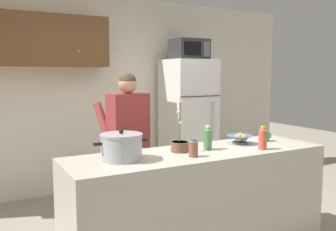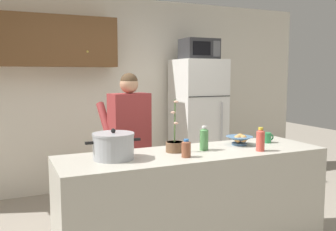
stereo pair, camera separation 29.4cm
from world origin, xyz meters
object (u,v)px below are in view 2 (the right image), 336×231
(refrigerator, at_px, (198,123))
(person_near_pot, at_px, (129,133))
(coffee_mug, at_px, (267,138))
(bottle_far_corner, at_px, (204,138))
(bread_bowl, at_px, (240,140))
(potted_orchid, at_px, (175,145))
(microwave, at_px, (199,49))
(bottle_near_edge, at_px, (260,140))
(cooking_pot, at_px, (113,146))
(bottle_mid_counter, at_px, (186,148))

(refrigerator, xyz_separation_m, person_near_pot, (-1.34, -1.01, 0.09))
(person_near_pot, bearing_deg, coffee_mug, -33.95)
(refrigerator, xyz_separation_m, bottle_far_corner, (-0.94, -1.82, 0.14))
(bread_bowl, xyz_separation_m, potted_orchid, (-0.67, -0.03, 0.01))
(microwave, xyz_separation_m, bottle_near_edge, (-0.52, -2.02, -0.89))
(cooking_pot, distance_m, bottle_far_corner, 0.80)
(microwave, xyz_separation_m, cooking_pot, (-1.74, -1.80, -0.89))
(cooking_pot, xyz_separation_m, bottle_near_edge, (1.21, -0.22, -0.00))
(cooking_pot, xyz_separation_m, bottle_far_corner, (0.80, 0.00, 0.00))
(bottle_far_corner, xyz_separation_m, potted_orchid, (-0.26, 0.04, -0.04))
(bottle_near_edge, relative_size, bottle_mid_counter, 1.41)
(microwave, relative_size, coffee_mug, 3.66)
(person_near_pot, distance_m, cooking_pot, 0.91)
(coffee_mug, relative_size, bottle_mid_counter, 0.91)
(person_near_pot, relative_size, coffee_mug, 12.07)
(cooking_pot, distance_m, potted_orchid, 0.54)
(microwave, height_order, cooking_pot, microwave)
(cooking_pot, height_order, bottle_far_corner, cooking_pot)
(cooking_pot, height_order, bottle_mid_counter, cooking_pot)
(microwave, xyz_separation_m, person_near_pot, (-1.34, -0.98, -0.93))
(cooking_pot, bearing_deg, potted_orchid, 4.34)
(person_near_pot, bearing_deg, bread_bowl, -42.52)
(coffee_mug, bearing_deg, bottle_far_corner, -175.23)
(refrigerator, xyz_separation_m, bottle_near_edge, (-0.52, -2.05, 0.13))
(person_near_pot, xyz_separation_m, cooking_pot, (-0.39, -0.82, 0.04))
(microwave, relative_size, bottle_far_corner, 2.29)
(microwave, bearing_deg, bread_bowl, -106.89)
(bread_bowl, bearing_deg, refrigerator, 73.31)
(person_near_pot, relative_size, potted_orchid, 3.60)
(cooking_pot, height_order, coffee_mug, cooking_pot)
(cooking_pot, relative_size, bottle_mid_counter, 3.01)
(bottle_near_edge, xyz_separation_m, bottle_mid_counter, (-0.68, 0.05, -0.03))
(cooking_pot, height_order, bread_bowl, cooking_pot)
(refrigerator, xyz_separation_m, potted_orchid, (-1.20, -1.78, 0.10))
(bread_bowl, relative_size, potted_orchid, 0.57)
(refrigerator, bearing_deg, bottle_mid_counter, -120.99)
(coffee_mug, xyz_separation_m, bottle_far_corner, (-0.72, -0.06, 0.05))
(person_near_pot, distance_m, bottle_near_edge, 1.33)
(bottle_near_edge, distance_m, potted_orchid, 0.73)
(bottle_near_edge, relative_size, potted_orchid, 0.46)
(bottle_mid_counter, bearing_deg, bread_bowl, 19.79)
(cooking_pot, relative_size, potted_orchid, 0.98)
(refrigerator, height_order, bottle_near_edge, refrigerator)
(coffee_mug, distance_m, bread_bowl, 0.30)
(bottle_near_edge, bearing_deg, coffee_mug, 43.70)
(microwave, height_order, bottle_near_edge, microwave)
(refrigerator, height_order, microwave, microwave)
(bread_bowl, height_order, bottle_far_corner, bottle_far_corner)
(microwave, distance_m, coffee_mug, 1.99)
(person_near_pot, distance_m, bottle_mid_counter, 1.00)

